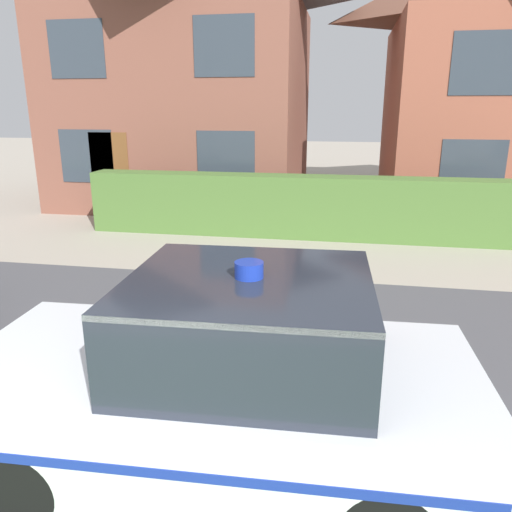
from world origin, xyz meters
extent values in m
cube|color=#4C4C51|center=(0.00, 4.10, 0.01)|extent=(28.00, 5.49, 0.01)
cube|color=#4C7233|center=(0.38, 9.67, 0.66)|extent=(9.34, 0.67, 1.31)
cylinder|color=black|center=(-0.84, 3.14, 0.31)|extent=(0.60, 0.22, 0.59)
cylinder|color=black|center=(-0.78, 1.60, 0.31)|extent=(0.60, 0.22, 0.59)
cylinder|color=black|center=(1.53, 3.23, 0.31)|extent=(0.60, 0.22, 0.59)
cube|color=silver|center=(0.38, 2.41, 0.54)|extent=(3.90, 1.89, 0.74)
cube|color=#232833|center=(0.61, 2.42, 1.24)|extent=(1.77, 1.64, 0.65)
cube|color=silver|center=(0.61, 2.42, 1.55)|extent=(1.77, 1.64, 0.04)
cube|color=navy|center=(0.34, 3.29, 0.60)|extent=(3.64, 0.15, 0.07)
cube|color=navy|center=(0.41, 1.54, 0.60)|extent=(3.64, 0.15, 0.07)
cylinder|color=#1933A5|center=(0.61, 2.42, 1.62)|extent=(0.20, 0.20, 0.11)
cube|color=brown|center=(-3.37, 13.75, 2.70)|extent=(6.48, 5.80, 5.40)
cube|color=brown|center=(-4.56, 10.85, 1.05)|extent=(1.00, 0.02, 2.10)
cube|color=#333D47|center=(-5.15, 10.85, 1.51)|extent=(1.40, 0.02, 1.30)
cube|color=#333D47|center=(-1.59, 10.85, 1.51)|extent=(1.40, 0.02, 1.30)
cube|color=#333D47|center=(-5.15, 10.85, 3.99)|extent=(1.40, 0.02, 1.30)
cube|color=#333D47|center=(-1.59, 10.85, 3.99)|extent=(1.40, 0.02, 1.30)
cube|color=#333D47|center=(4.03, 11.16, 1.36)|extent=(1.40, 0.02, 1.30)
cube|color=#333D47|center=(4.03, 11.16, 3.58)|extent=(1.40, 0.02, 1.30)
camera|label=1|loc=(1.24, -0.81, 2.72)|focal=35.00mm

